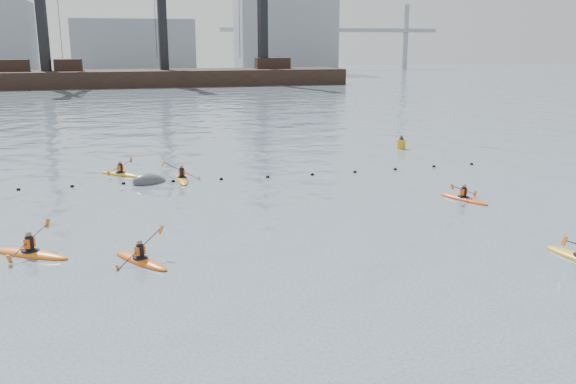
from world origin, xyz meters
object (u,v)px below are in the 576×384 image
object	(u,v)px
kayaker_0	(141,260)
kayaker_2	(30,253)
kayaker_3	(182,178)
nav_buoy	(401,144)
mooring_buoy	(150,183)
kayaker_5	(121,173)
kayaker_4	(463,198)

from	to	relation	value
kayaker_0	kayaker_2	xyz separation A→B (m)	(-4.35, 1.96, 0.01)
kayaker_0	kayaker_3	world-z (taller)	kayaker_3
kayaker_0	nav_buoy	xyz separation A→B (m)	(21.33, 21.73, 0.28)
kayaker_3	mooring_buoy	bearing A→B (deg)	-174.63
kayaker_0	mooring_buoy	size ratio (longest dim) A/B	1.34
kayaker_2	mooring_buoy	xyz separation A→B (m)	(5.28, 12.33, -0.11)
kayaker_0	kayaker_5	world-z (taller)	kayaker_0
kayaker_4	nav_buoy	xyz separation A→B (m)	(3.77, 16.20, 0.29)
kayaker_4	mooring_buoy	distance (m)	18.80
kayaker_4	kayaker_5	distance (m)	21.72
kayaker_5	nav_buoy	bearing A→B (deg)	-35.52
kayaker_2	kayaker_5	distance (m)	15.49
kayaker_0	mooring_buoy	world-z (taller)	kayaker_0
kayaker_4	nav_buoy	size ratio (longest dim) A/B	2.55
kayaker_2	mooring_buoy	distance (m)	13.41
kayaker_0	kayaker_5	xyz separation A→B (m)	(-0.86, 17.04, 0.00)
kayaker_0	kayaker_5	distance (m)	17.07
kayaker_0	kayaker_4	bearing A→B (deg)	-16.65
kayaker_5	nav_buoy	size ratio (longest dim) A/B	2.30
kayaker_5	kayaker_0	bearing A→B (deg)	-134.56
kayaker_0	kayaker_4	world-z (taller)	kayaker_0
kayaker_5	mooring_buoy	size ratio (longest dim) A/B	1.26
kayaker_5	nav_buoy	xyz separation A→B (m)	(22.18, 4.68, 0.28)
nav_buoy	kayaker_5	bearing A→B (deg)	-168.08
kayaker_4	mooring_buoy	xyz separation A→B (m)	(-16.64, 8.76, -0.10)
mooring_buoy	nav_buoy	world-z (taller)	nav_buoy
kayaker_3	kayaker_4	world-z (taller)	kayaker_3
kayaker_4	kayaker_5	xyz separation A→B (m)	(-18.42, 11.52, 0.00)
kayaker_5	kayaker_4	bearing A→B (deg)	-79.46
mooring_buoy	kayaker_0	bearing A→B (deg)	-93.70
kayaker_2	kayaker_3	world-z (taller)	kayaker_3
kayaker_0	mooring_buoy	xyz separation A→B (m)	(0.92, 14.29, -0.10)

